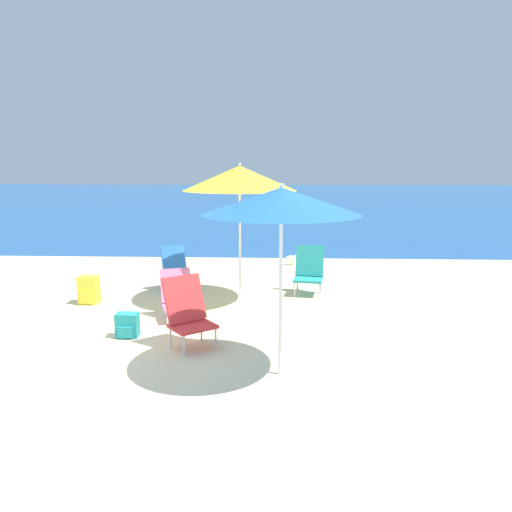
% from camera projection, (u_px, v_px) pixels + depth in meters
% --- Properties ---
extents(ground_plane, '(60.00, 60.00, 0.00)m').
position_uv_depth(ground_plane, '(64.00, 352.00, 5.82)').
color(ground_plane, beige).
extents(sea_water, '(60.00, 40.00, 0.01)m').
position_uv_depth(sea_water, '(239.00, 198.00, 31.36)').
color(sea_water, '#1E5699').
rests_on(sea_water, ground).
extents(beach_umbrella_yellow, '(1.75, 1.75, 2.18)m').
position_uv_depth(beach_umbrella_yellow, '(240.00, 178.00, 7.59)').
color(beach_umbrella_yellow, white).
rests_on(beach_umbrella_yellow, ground).
extents(beach_umbrella_blue, '(1.57, 1.57, 1.98)m').
position_uv_depth(beach_umbrella_blue, '(281.00, 201.00, 4.89)').
color(beach_umbrella_blue, white).
rests_on(beach_umbrella_blue, ground).
extents(beach_chair_pink, '(0.59, 0.66, 0.69)m').
position_uv_depth(beach_chair_pink, '(177.00, 296.00, 7.07)').
color(beach_chair_pink, silver).
rests_on(beach_chair_pink, ground).
extents(beach_chair_blue, '(0.65, 0.67, 0.77)m').
position_uv_depth(beach_chair_blue, '(176.00, 270.00, 8.61)').
color(beach_chair_blue, silver).
rests_on(beach_chair_blue, ground).
extents(beach_chair_red, '(0.71, 0.71, 0.84)m').
position_uv_depth(beach_chair_red, '(188.00, 311.00, 5.95)').
color(beach_chair_red, silver).
rests_on(beach_chair_red, ground).
extents(beach_chair_teal, '(0.54, 0.59, 0.80)m').
position_uv_depth(beach_chair_teal, '(309.00, 270.00, 8.39)').
color(beach_chair_teal, silver).
rests_on(beach_chair_teal, ground).
extents(backpack_teal, '(0.28, 0.22, 0.31)m').
position_uv_depth(backpack_teal, '(127.00, 325.00, 6.31)').
color(backpack_teal, teal).
rests_on(backpack_teal, ground).
extents(backpack_yellow, '(0.29, 0.27, 0.44)m').
position_uv_depth(backpack_yellow, '(89.00, 290.00, 7.82)').
color(backpack_yellow, yellow).
rests_on(backpack_yellow, ground).
extents(seagull, '(0.27, 0.11, 0.23)m').
position_uv_depth(seagull, '(292.00, 258.00, 10.85)').
color(seagull, gold).
rests_on(seagull, ground).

